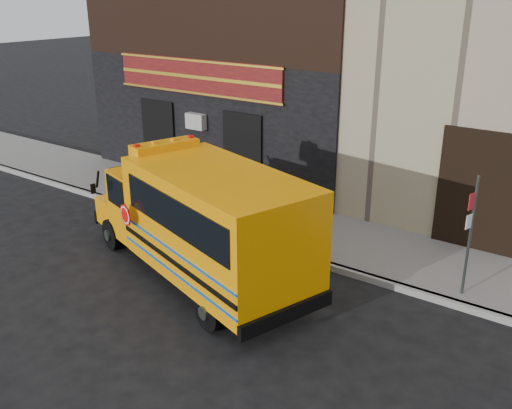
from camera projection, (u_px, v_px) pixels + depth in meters
The scene contains 7 objects.
ground at pixel (213, 296), 12.37m from camera, with size 120.00×120.00×0.00m, color black.
curb at pixel (279, 251), 14.32m from camera, with size 40.00×0.20×0.15m, color gray.
sidewalk at pixel (309, 231), 15.46m from camera, with size 40.00×3.00×0.15m, color slate.
school_bus at pixel (202, 219), 12.52m from camera, with size 7.22×4.13×2.92m.
sign_pole at pixel (470, 233), 11.69m from camera, with size 0.10×0.24×2.79m.
bicycle at pixel (221, 252), 13.26m from camera, with size 0.47×1.67×1.00m, color black.
cyclist at pixel (221, 236), 13.18m from camera, with size 0.65×0.42×1.78m, color black.
Camera 1 is at (7.07, -8.29, 6.26)m, focal length 40.00 mm.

